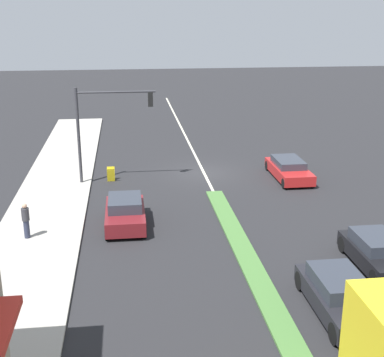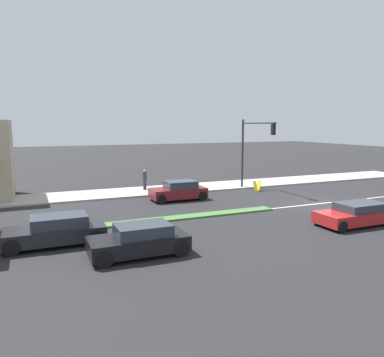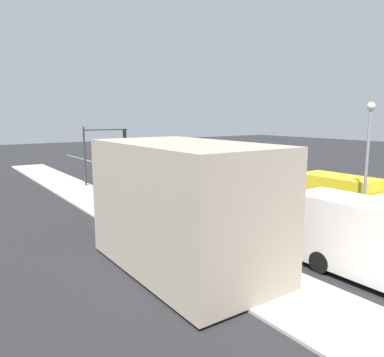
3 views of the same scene
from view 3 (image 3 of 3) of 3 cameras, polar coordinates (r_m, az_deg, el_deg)
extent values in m
plane|color=#232326|center=(27.70, 11.26, -4.75)|extent=(160.00, 160.00, 0.00)
cube|color=#A8A399|center=(21.88, -4.52, -8.27)|extent=(4.00, 73.00, 0.12)
cube|color=beige|center=(41.93, -6.71, 0.19)|extent=(0.16, 60.00, 0.01)
cube|color=tan|center=(16.29, -1.18, -4.19)|extent=(4.86, 8.94, 5.50)
cube|color=red|center=(17.93, 6.23, -2.81)|extent=(0.70, 7.15, 0.20)
cylinder|color=#333338|center=(37.24, -16.03, 3.25)|extent=(0.18, 0.18, 5.60)
cylinder|color=#333338|center=(37.86, -12.96, 7.27)|extent=(4.50, 0.12, 0.12)
cube|color=black|center=(38.65, -10.24, 6.73)|extent=(0.28, 0.24, 0.84)
sphere|color=red|center=(38.75, -10.34, 7.14)|extent=(0.18, 0.18, 0.18)
sphere|color=gold|center=(38.76, -10.32, 6.74)|extent=(0.18, 0.18, 0.18)
sphere|color=green|center=(38.78, -10.31, 6.34)|extent=(0.18, 0.18, 0.18)
cylinder|color=gray|center=(22.68, 24.98, 0.68)|extent=(0.16, 0.16, 7.00)
sphere|color=silver|center=(22.47, 25.64, 9.92)|extent=(0.44, 0.44, 0.44)
cylinder|color=#282D42|center=(29.62, -14.19, -2.86)|extent=(0.26, 0.26, 0.84)
cylinder|color=#333338|center=(29.48, -14.25, -1.52)|extent=(0.34, 0.34, 0.57)
sphere|color=tan|center=(29.41, -14.28, -0.76)|extent=(0.22, 0.22, 0.22)
cube|color=yellow|center=(38.64, -13.69, -0.17)|extent=(0.45, 0.21, 0.84)
cube|color=yellow|center=(38.35, -13.52, -0.24)|extent=(0.45, 0.21, 0.84)
cube|color=yellow|center=(26.42, 21.47, -2.43)|extent=(2.40, 5.10, 2.60)
cylinder|color=black|center=(28.21, 20.45, -3.97)|extent=(0.28, 0.90, 0.90)
cylinder|color=black|center=(26.50, 17.77, -4.67)|extent=(0.28, 0.90, 0.90)
cylinder|color=black|center=(19.27, 22.98, -10.19)|extent=(0.30, 0.96, 0.96)
cylinder|color=black|center=(17.50, 18.93, -11.95)|extent=(0.30, 0.96, 0.96)
cube|color=black|center=(29.89, 12.69, -2.75)|extent=(1.83, 4.32, 0.62)
cube|color=#2D333D|center=(29.93, 12.43, -1.63)|extent=(1.56, 2.38, 0.51)
cylinder|color=black|center=(29.46, 16.20, -3.39)|extent=(0.22, 0.70, 0.70)
cylinder|color=black|center=(28.23, 14.11, -3.85)|extent=(0.22, 0.70, 0.70)
cylinder|color=black|center=(31.64, 11.41, -2.32)|extent=(0.22, 0.70, 0.70)
cylinder|color=black|center=(30.51, 9.29, -2.70)|extent=(0.22, 0.70, 0.70)
cube|color=black|center=(33.94, 12.11, -1.29)|extent=(1.78, 3.97, 0.63)
cube|color=#2D333D|center=(33.97, 11.90, -0.32)|extent=(1.51, 2.19, 0.48)
cylinder|color=black|center=(33.55, 14.94, -1.80)|extent=(0.22, 0.69, 0.69)
cylinder|color=black|center=(32.38, 13.13, -2.12)|extent=(0.22, 0.69, 0.69)
cylinder|color=black|center=(35.56, 11.17, -1.03)|extent=(0.22, 0.69, 0.69)
cylinder|color=black|center=(34.46, 9.34, -1.31)|extent=(0.22, 0.69, 0.69)
cube|color=#AD1E1E|center=(42.86, 0.38, 1.09)|extent=(1.86, 4.54, 0.60)
cube|color=#2D333D|center=(42.97, 0.21, 1.79)|extent=(1.58, 2.50, 0.42)
cylinder|color=black|center=(41.88, 2.79, 0.65)|extent=(0.22, 0.61, 0.61)
cylinder|color=black|center=(40.89, 0.95, 0.45)|extent=(0.22, 0.61, 0.61)
cylinder|color=black|center=(44.87, -0.13, 1.26)|extent=(0.22, 0.61, 0.61)
cylinder|color=black|center=(43.96, -1.91, 1.08)|extent=(0.22, 0.61, 0.61)
cube|color=maroon|center=(32.39, -7.64, -1.65)|extent=(1.84, 3.88, 0.68)
cube|color=#2D333D|center=(32.45, -7.82, -0.58)|extent=(1.57, 2.13, 0.50)
cylinder|color=black|center=(31.50, -5.04, -2.27)|extent=(0.22, 0.65, 0.65)
cylinder|color=black|center=(30.74, -7.70, -2.61)|extent=(0.22, 0.65, 0.65)
cylinder|color=black|center=(34.12, -7.58, -1.41)|extent=(0.22, 0.65, 0.65)
cylinder|color=black|center=(33.41, -10.08, -1.70)|extent=(0.22, 0.65, 0.65)
camera|label=1|loc=(15.63, 40.43, 19.18)|focal=50.00mm
camera|label=2|loc=(43.14, 29.41, 6.36)|focal=35.00mm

